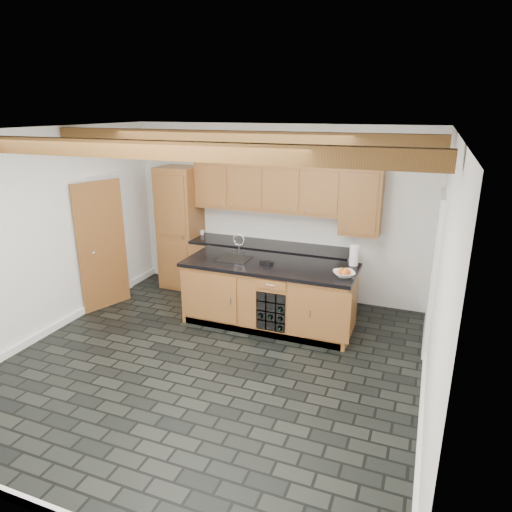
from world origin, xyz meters
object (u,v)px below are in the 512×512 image
Objects in this scene: kitchen_scale at (267,262)px; fruit_bowl at (344,274)px; paper_towel at (354,255)px; island at (270,294)px.

kitchen_scale is 0.72× the size of fruit_bowl.
island is at bearing -161.82° from paper_towel.
paper_towel is (1.16, 0.38, 0.12)m from kitchen_scale.
paper_towel is at bearing 18.18° from island.
paper_towel reaches higher than kitchen_scale.
fruit_bowl is at bearing 11.07° from kitchen_scale.
island is 0.49m from kitchen_scale.
fruit_bowl is (1.07, -0.13, 0.50)m from island.
island is 8.70× the size of paper_towel.
island is at bearing 34.85° from kitchen_scale.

